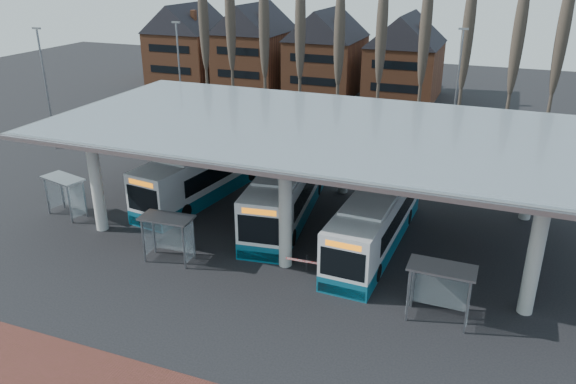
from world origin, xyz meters
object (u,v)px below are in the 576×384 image
at_px(bus_2, 376,219).
at_px(shelter_2, 441,280).
at_px(shelter_1, 169,228).
at_px(shelter_0, 66,187).
at_px(bus_0, 207,171).
at_px(bus_1, 288,190).

distance_m(bus_2, shelter_2, 7.46).
height_order(shelter_1, shelter_2, shelter_2).
relative_size(shelter_0, shelter_1, 1.04).
height_order(bus_0, shelter_1, bus_0).
xyz_separation_m(shelter_0, shelter_2, (23.56, -2.93, 0.12)).
distance_m(bus_0, shelter_2, 19.30).
bearing_deg(bus_1, bus_2, -25.52).
bearing_deg(shelter_2, bus_1, 143.04).
distance_m(bus_0, bus_1, 6.57).
height_order(bus_0, shelter_2, bus_0).
distance_m(bus_1, shelter_2, 13.23).
xyz_separation_m(bus_2, shelter_0, (-19.24, -3.15, 0.31)).
bearing_deg(shelter_0, shelter_2, 6.62).
bearing_deg(shelter_1, shelter_0, 160.01).
distance_m(bus_0, shelter_1, 9.34).
relative_size(bus_2, shelter_0, 3.99).
xyz_separation_m(shelter_1, shelter_2, (14.32, -0.28, 0.10)).
height_order(bus_0, shelter_0, bus_0).
bearing_deg(shelter_2, bus_0, 152.07).
relative_size(bus_0, bus_1, 0.99).
height_order(shelter_0, shelter_1, shelter_1).
bearing_deg(bus_0, bus_2, -6.34).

